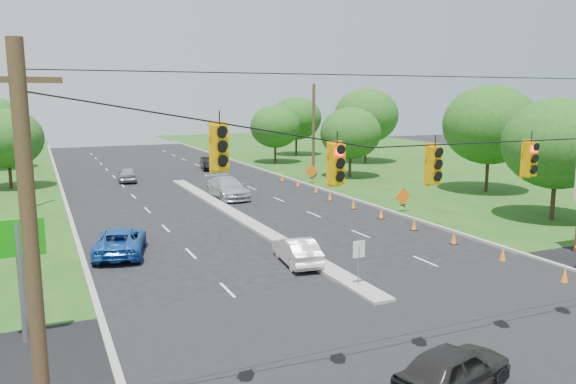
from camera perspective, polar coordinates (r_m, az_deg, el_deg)
name	(u,v)px	position (r m, az deg, el deg)	size (l,w,h in m)	color
ground	(456,347)	(19.28, 16.73, -14.87)	(160.00, 160.00, 0.00)	black
grass_right	(575,189)	(53.85, 27.12, 0.23)	(40.00, 160.00, 0.06)	#1E4714
cross_street	(456,347)	(19.28, 16.73, -14.87)	(160.00, 14.00, 0.02)	black
curb_left	(66,206)	(43.83, -21.60, -1.33)	(0.25, 110.00, 0.16)	gray
curb_right	(314,188)	(48.95, 2.69, 0.45)	(0.25, 110.00, 0.16)	gray
median	(239,218)	(36.91, -5.03, -2.65)	(1.00, 34.00, 0.18)	gray
median_sign	(359,255)	(23.32, 7.21, -6.35)	(0.55, 0.06, 2.05)	gray
signal_span	(487,199)	(17.07, 19.60, -0.69)	(25.60, 0.32, 9.00)	#422D1C
utility_pole_far_left	(25,145)	(43.23, -25.16, 4.32)	(0.28, 0.28, 9.00)	#422D1C
utility_pole_far_right	(313,132)	(53.96, 2.61, 6.12)	(0.28, 0.28, 9.00)	#422D1C
cone_0	(565,275)	(26.86, 26.30, -7.61)	(0.32, 0.32, 0.70)	orange
cone_1	(503,255)	(29.09, 20.99, -5.95)	(0.32, 0.32, 0.70)	orange
cone_2	(454,238)	(31.56, 16.49, -4.50)	(0.32, 0.32, 0.70)	orange
cone_3	(414,225)	(34.20, 12.68, -3.25)	(0.32, 0.32, 0.70)	orange
cone_4	(381,213)	(36.99, 9.44, -2.16)	(0.32, 0.32, 0.70)	orange
cone_5	(353,204)	(39.88, 6.67, -1.23)	(0.32, 0.32, 0.70)	orange
cone_6	(330,196)	(42.87, 4.28, -0.42)	(0.32, 0.32, 0.70)	orange
cone_7	(316,189)	(46.20, 2.87, 0.33)	(0.32, 0.32, 0.70)	orange
cone_8	(298,183)	(49.30, 1.02, 0.94)	(0.32, 0.32, 0.70)	orange
cone_9	(282,178)	(52.46, -0.60, 1.47)	(0.32, 0.32, 0.70)	orange
work_sign_1	(403,197)	(39.00, 11.61, -0.51)	(1.27, 0.58, 1.37)	black
work_sign_2	(311,172)	(50.87, 2.39, 2.05)	(1.27, 0.58, 1.37)	black
tree_5	(7,138)	(53.25, -26.63, 4.88)	(5.88, 5.88, 6.86)	black
tree_7	(558,143)	(39.03, 25.70, 4.46)	(6.72, 6.72, 7.84)	black
tree_8	(490,125)	(48.74, 19.83, 6.44)	(7.56, 7.56, 8.82)	black
tree_9	(350,133)	(54.77, 6.37, 5.96)	(5.88, 5.88, 6.86)	black
tree_10	(366,116)	(67.40, 7.96, 7.68)	(7.56, 7.56, 8.82)	black
tree_11	(296,118)	(75.18, 0.84, 7.50)	(6.72, 6.72, 7.84)	black
tree_12	(275,127)	(66.39, -1.32, 6.67)	(5.88, 5.88, 6.86)	black
black_sedan	(453,369)	(16.43, 16.44, -16.82)	(1.55, 3.86, 1.32)	black
white_sedan	(297,251)	(26.78, 0.91, -5.97)	(1.36, 3.91, 1.29)	silver
blue_pickup	(120,241)	(29.50, -16.66, -4.82)	(2.29, 4.96, 1.38)	#184CA5
silver_car_far	(227,188)	(44.09, -6.17, 0.43)	(2.26, 5.56, 1.61)	#A3A4A7
silver_car_oncoming	(127,174)	(54.25, -16.03, 1.72)	(1.62, 4.01, 1.37)	gray
dark_car_receding	(208,163)	(61.47, -8.09, 2.90)	(1.44, 4.13, 1.36)	black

